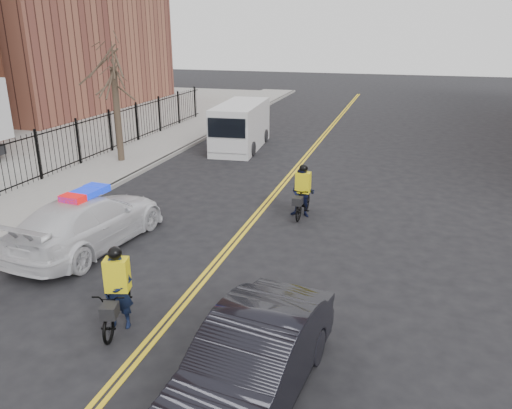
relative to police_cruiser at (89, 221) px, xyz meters
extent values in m
plane|color=black|center=(3.67, -1.87, -0.73)|extent=(120.00, 120.00, 0.00)
cube|color=yellow|center=(3.59, 6.13, -0.73)|extent=(0.10, 60.00, 0.01)
cube|color=yellow|center=(3.75, 6.13, -0.73)|extent=(0.10, 60.00, 0.01)
cube|color=gray|center=(-3.83, 6.13, -0.66)|extent=(3.00, 60.00, 0.15)
cube|color=gray|center=(-2.33, 6.13, -0.66)|extent=(0.20, 60.00, 0.15)
cube|color=brown|center=(-19.33, 22.13, 6.27)|extent=(14.00, 18.00, 14.00)
cylinder|color=#372A21|center=(-3.93, 8.13, 1.42)|extent=(0.28, 0.28, 4.00)
imported|color=white|center=(0.00, 0.00, -0.01)|extent=(2.48, 5.17, 1.45)
cube|color=#0C26CC|center=(0.00, 0.00, 0.80)|extent=(0.72, 1.38, 0.16)
imported|color=black|center=(6.00, -4.47, -0.02)|extent=(2.00, 4.48, 1.43)
cube|color=silver|center=(0.17, 12.58, 0.36)|extent=(2.30, 5.29, 2.19)
cube|color=silver|center=(0.35, 10.35, 0.17)|extent=(1.91, 0.91, 1.15)
cube|color=black|center=(0.38, 9.97, 0.74)|extent=(1.72, 0.23, 0.86)
cylinder|color=black|center=(-0.61, 10.99, -0.40)|extent=(0.29, 0.68, 0.67)
cylinder|color=black|center=(1.20, 11.13, -0.40)|extent=(0.29, 0.68, 0.67)
cylinder|color=black|center=(-0.85, 14.04, -0.40)|extent=(0.29, 0.68, 0.67)
cylinder|color=black|center=(0.96, 14.18, -0.40)|extent=(0.29, 0.68, 0.67)
imported|color=black|center=(2.87, -3.20, -0.27)|extent=(1.06, 1.87, 0.93)
imported|color=black|center=(2.87, -3.20, 0.06)|extent=(0.66, 0.52, 1.59)
cube|color=yellow|center=(2.87, -3.20, 0.41)|extent=(0.52, 0.42, 0.67)
sphere|color=black|center=(2.87, -3.20, 0.87)|extent=(0.27, 0.27, 0.27)
cube|color=black|center=(3.04, -3.80, -0.01)|extent=(0.37, 0.39, 0.25)
imported|color=black|center=(5.08, 3.94, -0.23)|extent=(0.56, 1.71, 1.01)
imported|color=black|center=(5.08, 3.94, 0.05)|extent=(0.79, 0.63, 1.57)
cube|color=yellow|center=(5.08, 3.94, 0.39)|extent=(0.46, 0.33, 0.66)
sphere|color=black|center=(5.08, 3.94, 0.84)|extent=(0.26, 0.26, 0.26)
cube|color=black|center=(5.05, 3.33, -0.02)|extent=(0.30, 0.34, 0.24)
camera|label=1|loc=(7.94, -10.72, 4.93)|focal=35.00mm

